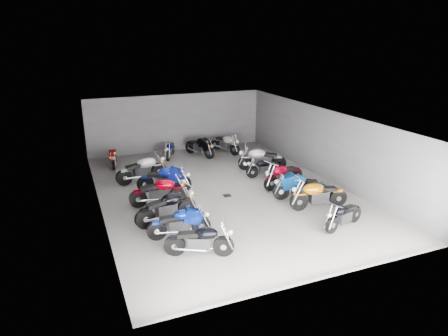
% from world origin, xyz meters
% --- Properties ---
extents(ground, '(14.00, 14.00, 0.00)m').
position_xyz_m(ground, '(0.00, 0.00, 0.00)').
color(ground, '#989690').
rests_on(ground, ground).
extents(wall_back, '(10.00, 0.10, 3.20)m').
position_xyz_m(wall_back, '(0.00, 7.00, 1.60)').
color(wall_back, slate).
rests_on(wall_back, ground).
extents(wall_left, '(0.10, 14.00, 3.20)m').
position_xyz_m(wall_left, '(-5.00, 0.00, 1.60)').
color(wall_left, slate).
rests_on(wall_left, ground).
extents(wall_right, '(0.10, 14.00, 3.20)m').
position_xyz_m(wall_right, '(5.00, 0.00, 1.60)').
color(wall_right, slate).
rests_on(wall_right, ground).
extents(ceiling, '(10.00, 14.00, 0.04)m').
position_xyz_m(ceiling, '(0.00, 0.00, 3.22)').
color(ceiling, black).
rests_on(ceiling, wall_back).
extents(drain_grate, '(0.32, 0.32, 0.01)m').
position_xyz_m(drain_grate, '(0.00, -0.50, 0.01)').
color(drain_grate, black).
rests_on(drain_grate, ground).
extents(motorcycle_left_a, '(2.00, 0.97, 0.93)m').
position_xyz_m(motorcycle_left_a, '(-2.55, -4.56, 0.51)').
color(motorcycle_left_a, black).
rests_on(motorcycle_left_a, ground).
extents(motorcycle_left_b, '(2.11, 0.49, 0.93)m').
position_xyz_m(motorcycle_left_b, '(-2.79, -3.20, 0.51)').
color(motorcycle_left_b, black).
rests_on(motorcycle_left_b, ground).
extents(motorcycle_left_c, '(2.33, 0.70, 1.04)m').
position_xyz_m(motorcycle_left_c, '(-2.90, -1.95, 0.57)').
color(motorcycle_left_c, black).
rests_on(motorcycle_left_c, ground).
extents(motorcycle_left_d, '(2.30, 0.49, 1.01)m').
position_xyz_m(motorcycle_left_d, '(-2.80, -0.36, 0.55)').
color(motorcycle_left_d, black).
rests_on(motorcycle_left_d, ground).
extents(motorcycle_left_e, '(2.20, 1.04, 1.02)m').
position_xyz_m(motorcycle_left_e, '(-2.27, 0.90, 0.56)').
color(motorcycle_left_e, black).
rests_on(motorcycle_left_e, ground).
extents(motorcycle_left_f, '(2.38, 0.68, 1.06)m').
position_xyz_m(motorcycle_left_f, '(-2.91, 2.49, 0.58)').
color(motorcycle_left_f, black).
rests_on(motorcycle_left_f, ground).
extents(motorcycle_right_a, '(1.89, 0.71, 0.86)m').
position_xyz_m(motorcycle_right_a, '(2.63, -4.65, 0.47)').
color(motorcycle_right_a, black).
rests_on(motorcycle_right_a, ground).
extents(motorcycle_right_b, '(2.33, 0.57, 1.03)m').
position_xyz_m(motorcycle_right_b, '(2.74, -2.97, 0.56)').
color(motorcycle_right_b, black).
rests_on(motorcycle_right_b, ground).
extents(motorcycle_right_c, '(2.18, 0.88, 0.99)m').
position_xyz_m(motorcycle_right_c, '(2.58, -1.92, 0.54)').
color(motorcycle_right_c, black).
rests_on(motorcycle_right_c, ground).
extents(motorcycle_right_d, '(2.21, 0.74, 0.99)m').
position_xyz_m(motorcycle_right_d, '(2.68, -0.45, 0.54)').
color(motorcycle_right_d, black).
rests_on(motorcycle_right_d, ground).
extents(motorcycle_right_e, '(1.91, 0.48, 0.84)m').
position_xyz_m(motorcycle_right_e, '(2.54, 0.96, 0.46)').
color(motorcycle_right_e, black).
rests_on(motorcycle_right_e, ground).
extents(motorcycle_right_f, '(2.25, 1.05, 1.04)m').
position_xyz_m(motorcycle_right_f, '(2.82, 1.92, 0.57)').
color(motorcycle_right_f, black).
rests_on(motorcycle_right_f, ground).
extents(motorcycle_back_a, '(0.44, 1.93, 0.85)m').
position_xyz_m(motorcycle_back_a, '(-3.85, 5.34, 0.46)').
color(motorcycle_back_a, black).
rests_on(motorcycle_back_a, ground).
extents(motorcycle_back_c, '(0.90, 1.78, 0.84)m').
position_xyz_m(motorcycle_back_c, '(-0.80, 5.65, 0.46)').
color(motorcycle_back_c, black).
rests_on(motorcycle_back_c, ground).
extents(motorcycle_back_d, '(1.02, 2.10, 0.98)m').
position_xyz_m(motorcycle_back_d, '(0.80, 5.33, 0.54)').
color(motorcycle_back_d, black).
rests_on(motorcycle_back_d, ground).
extents(motorcycle_back_e, '(0.91, 2.15, 0.98)m').
position_xyz_m(motorcycle_back_e, '(2.35, 5.42, 0.54)').
color(motorcycle_back_e, black).
rests_on(motorcycle_back_e, ground).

